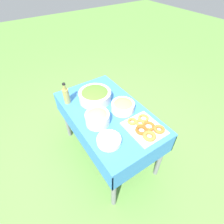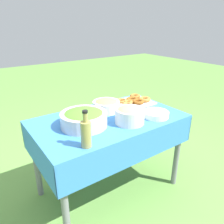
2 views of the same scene
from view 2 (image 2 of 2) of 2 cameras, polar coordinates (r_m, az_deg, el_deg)
ground_plane at (r=2.22m, az=-0.71°, el=-19.22°), size 14.00×14.00×0.00m
picnic_table at (r=1.87m, az=-0.81°, el=-4.72°), size 1.24×0.73×0.74m
salad_bowl at (r=1.67m, az=-7.37°, el=-1.52°), size 0.36×0.36×0.13m
pasta_bowl at (r=1.71m, az=4.66°, el=-0.61°), size 0.23×0.23×0.14m
donut_platter at (r=2.15m, az=5.70°, el=2.84°), size 0.38×0.31×0.05m
plate_stack at (r=1.87m, az=11.42°, el=-0.55°), size 0.21×0.21×0.05m
olive_oil_bottle at (r=1.38m, az=-6.82°, el=-5.45°), size 0.07×0.07×0.25m
fruit_bowl at (r=1.94m, az=-1.51°, el=1.85°), size 0.24×0.24×0.11m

